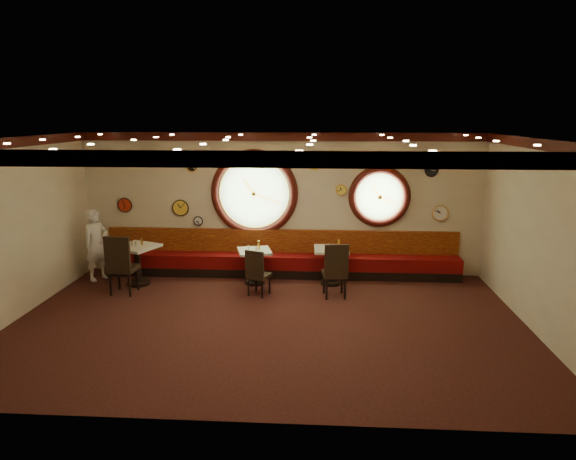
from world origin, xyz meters
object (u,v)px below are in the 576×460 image
object	(u,v)px
chair_c	(336,267)
waiter	(97,245)
table_c	(331,261)
condiment_a_bottle	(142,241)
condiment_c_salt	(328,246)
chair_a	(120,261)
condiment_b_salt	(249,247)
chair_b	(257,270)
condiment_c_bottle	(339,243)
condiment_a_pepper	(135,244)
condiment_b_bottle	(259,245)
table_a	(137,260)
condiment_a_salt	(132,243)
table_b	(255,262)
condiment_c_pepper	(335,247)
condiment_b_pepper	(256,248)

from	to	relation	value
chair_c	waiter	size ratio (longest dim) A/B	0.44
table_c	condiment_a_bottle	distance (m)	4.08
condiment_c_salt	chair_c	bearing A→B (deg)	-81.63
chair_a	condiment_b_salt	xyz separation A→B (m)	(2.47, 0.91, 0.09)
chair_b	condiment_c_bottle	distance (m)	1.94
chair_b	condiment_a_bottle	world-z (taller)	condiment_a_bottle
condiment_a_pepper	condiment_b_bottle	world-z (taller)	condiment_a_pepper
table_a	chair_b	size ratio (longest dim) A/B	1.71
table_c	condiment_a_bottle	xyz separation A→B (m)	(-4.05, -0.21, 0.44)
chair_a	condiment_a_pepper	bearing A→B (deg)	84.89
chair_a	condiment_c_bottle	world-z (taller)	chair_a
condiment_a_salt	condiment_c_bottle	bearing A→B (deg)	4.93
table_b	chair_a	size ratio (longest dim) A/B	1.09
condiment_a_salt	condiment_c_salt	xyz separation A→B (m)	(4.17, 0.31, -0.07)
chair_a	condiment_a_bottle	size ratio (longest dim) A/B	5.01
table_a	condiment_a_pepper	bearing A→B (deg)	-138.31
table_c	condiment_b_salt	bearing A→B (deg)	-178.49
table_a	chair_a	world-z (taller)	chair_a
condiment_c_salt	condiment_b_bottle	xyz separation A→B (m)	(-1.50, 0.01, -0.01)
condiment_c_pepper	condiment_b_bottle	xyz separation A→B (m)	(-1.64, 0.08, -0.00)
condiment_c_bottle	condiment_a_salt	bearing A→B (deg)	-175.07
chair_c	condiment_b_salt	xyz separation A→B (m)	(-1.84, 0.84, 0.15)
condiment_b_pepper	condiment_a_bottle	bearing A→B (deg)	-178.05
chair_b	table_c	bearing A→B (deg)	52.12
condiment_c_bottle	waiter	distance (m)	5.30
table_a	condiment_a_pepper	xyz separation A→B (m)	(-0.01, -0.01, 0.37)
table_c	chair_b	bearing A→B (deg)	-149.90
condiment_a_pepper	condiment_b_pepper	xyz separation A→B (m)	(2.55, 0.18, -0.11)
condiment_c_pepper	waiter	xyz separation A→B (m)	(-5.22, 0.03, -0.05)
chair_a	condiment_a_pepper	xyz separation A→B (m)	(0.09, 0.65, 0.20)
condiment_b_pepper	condiment_b_bottle	world-z (taller)	condiment_b_bottle
waiter	table_c	bearing A→B (deg)	-59.90
condiment_a_bottle	condiment_c_bottle	world-z (taller)	condiment_a_bottle
table_c	condiment_a_salt	world-z (taller)	condiment_a_salt
table_c	condiment_c_pepper	world-z (taller)	condiment_c_pepper
table_a	condiment_b_bottle	xyz separation A→B (m)	(2.58, 0.33, 0.30)
condiment_b_salt	condiment_b_pepper	xyz separation A→B (m)	(0.17, -0.08, 0.00)
condiment_b_pepper	condiment_c_salt	bearing A→B (deg)	5.41
table_a	condiment_a_bottle	bearing A→B (deg)	42.51
condiment_c_pepper	chair_c	bearing A→B (deg)	-90.86
chair_a	table_c	bearing A→B (deg)	15.34
table_a	condiment_b_pepper	xyz separation A→B (m)	(2.54, 0.17, 0.26)
condiment_b_pepper	chair_a	bearing A→B (deg)	-162.56
condiment_b_pepper	condiment_c_pepper	size ratio (longest dim) A/B	1.12
condiment_b_pepper	waiter	xyz separation A→B (m)	(-3.54, 0.11, -0.01)
table_b	condiment_c_bottle	bearing A→B (deg)	5.42
condiment_b_salt	waiter	xyz separation A→B (m)	(-3.36, 0.03, -0.00)
chair_c	condiment_c_pepper	world-z (taller)	chair_c
condiment_a_salt	condiment_c_salt	world-z (taller)	condiment_a_salt
chair_a	condiment_a_pepper	world-z (taller)	chair_a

